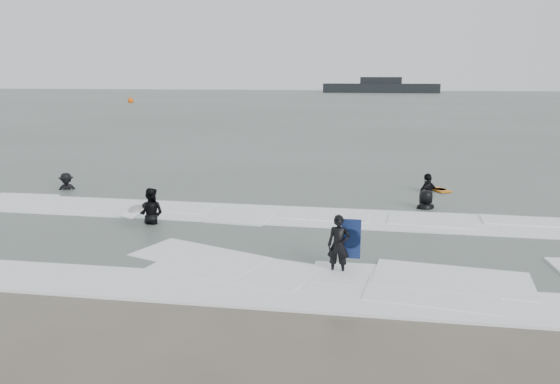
% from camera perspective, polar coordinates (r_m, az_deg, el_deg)
% --- Properties ---
extents(ground, '(320.00, 320.00, 0.00)m').
position_cam_1_polar(ground, '(13.03, -4.01, -9.32)').
color(ground, brown).
rests_on(ground, ground).
extents(sea, '(320.00, 320.00, 0.00)m').
position_cam_1_polar(sea, '(91.91, 8.54, 9.09)').
color(sea, '#47544C').
rests_on(sea, ground).
extents(surfer_centre, '(0.57, 0.39, 1.50)m').
position_cam_1_polar(surfer_centre, '(13.55, 6.07, -8.50)').
color(surfer_centre, black).
rests_on(surfer_centre, ground).
extents(surfer_wading, '(0.87, 0.69, 1.77)m').
position_cam_1_polar(surfer_wading, '(18.24, -13.27, -3.32)').
color(surfer_wading, black).
rests_on(surfer_wading, ground).
extents(surfer_breaker, '(1.21, 1.00, 1.62)m').
position_cam_1_polar(surfer_breaker, '(24.47, -21.36, 0.08)').
color(surfer_breaker, black).
rests_on(surfer_breaker, ground).
extents(surfer_right_near, '(1.14, 1.16, 1.96)m').
position_cam_1_polar(surfer_right_near, '(23.33, 15.17, -0.06)').
color(surfer_right_near, black).
rests_on(surfer_right_near, ground).
extents(surfer_right_far, '(1.08, 0.91, 1.89)m').
position_cam_1_polar(surfer_right_far, '(20.30, 14.94, -1.84)').
color(surfer_right_far, black).
rests_on(surfer_right_far, ground).
extents(surf_foam, '(30.03, 9.06, 0.09)m').
position_cam_1_polar(surf_foam, '(16.43, -0.82, -4.56)').
color(surf_foam, white).
rests_on(surf_foam, ground).
extents(bodyboards, '(10.99, 10.64, 1.25)m').
position_cam_1_polar(bodyboards, '(17.86, 3.97, -1.69)').
color(bodyboards, '#0F1D49').
rests_on(bodyboards, ground).
extents(buoy, '(1.00, 1.00, 1.65)m').
position_cam_1_polar(buoy, '(98.58, -15.33, 9.20)').
color(buoy, '#DA4D09').
rests_on(buoy, ground).
extents(vessel_horizon, '(30.41, 5.43, 4.13)m').
position_cam_1_polar(vessel_horizon, '(150.73, 10.48, 10.73)').
color(vessel_horizon, black).
rests_on(vessel_horizon, ground).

